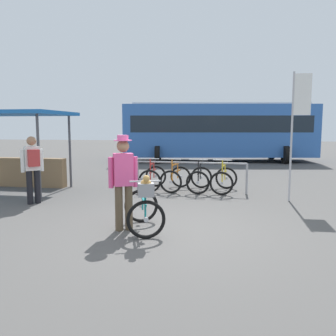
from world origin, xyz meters
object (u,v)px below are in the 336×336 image
Objects in this scene: pedestrian_with_backpack at (33,166)px; bus_distant at (218,129)px; racked_bike_orange at (176,178)px; racked_bike_yellow at (224,179)px; racked_bike_black at (200,179)px; banner_flag at (298,112)px; person_with_featured_bike at (123,179)px; market_stall at (20,143)px; featured_bicycle at (144,205)px; racked_bike_red at (153,177)px.

pedestrian_with_backpack is 0.16× the size of bus_distant.
racked_bike_orange is 3.97m from pedestrian_with_backpack.
racked_bike_yellow is at bearing -2.30° from racked_bike_orange.
racked_bike_black is at bearing 30.42° from pedestrian_with_backpack.
pedestrian_with_backpack is at bearing -168.48° from banner_flag.
person_with_featured_bike is (-0.41, -4.06, 0.58)m from racked_bike_orange.
racked_bike_black is (0.70, -0.03, 0.00)m from racked_bike_orange.
person_with_featured_bike is 5.54m from market_stall.
racked_bike_orange is 0.38× the size of market_stall.
person_with_featured_bike is at bearing -139.55° from banner_flag.
racked_bike_orange is 0.70× the size of person_with_featured_bike.
market_stall reaches higher than pedestrian_with_backpack.
racked_bike_yellow is 2.73m from banner_flag.
person_with_featured_bike reaches higher than racked_bike_black.
racked_bike_black is 0.90× the size of featured_bicycle.
featured_bicycle is 0.73× the size of person_with_featured_bike.
banner_flag is at bearing -17.83° from racked_bike_orange.
market_stall is 7.84m from banner_flag.
racked_bike_red is 4.08m from market_stall.
market_stall is at bearing 176.06° from banner_flag.
bus_distant is 3.21× the size of banner_flag.
racked_bike_yellow is 0.12× the size of bus_distant.
market_stall is at bearing -174.08° from racked_bike_orange.
bus_distant is 10.99m from market_stall.
featured_bicycle is at bearing -100.02° from racked_bike_black.
racked_bike_red is 0.92× the size of racked_bike_yellow.
racked_bike_red is at bearing 99.27° from featured_bicycle.
bus_distant reaches higher than featured_bicycle.
pedestrian_with_backpack is at bearing -111.01° from bus_distant.
banner_flag is at bearing -3.94° from market_stall.
person_with_featured_bike is 0.17× the size of bus_distant.
banner_flag is (6.34, 1.29, 1.29)m from pedestrian_with_backpack.
pedestrian_with_backpack reaches higher than racked_bike_yellow.
market_stall is (-5.32, -0.45, 1.03)m from racked_bike_black.
market_stall is at bearing -175.98° from racked_bike_yellow.
racked_bike_red is 9.15m from bus_distant.
banner_flag is (3.16, -1.02, 1.86)m from racked_bike_orange.
featured_bicycle reaches higher than racked_bike_black.
featured_bicycle is at bearing -90.31° from racked_bike_orange.
racked_bike_red is 0.98× the size of racked_bike_black.
racked_bike_yellow is at bearing 70.71° from featured_bicycle.
racked_bike_orange is 4.12m from featured_bicycle.
racked_bike_orange is 0.73× the size of pedestrian_with_backpack.
racked_bike_red is 4.41m from banner_flag.
banner_flag is (3.86, -1.04, 1.86)m from racked_bike_red.
racked_bike_red is 1.40m from racked_bike_black.
bus_distant is at bearing 101.62° from banner_flag.
bus_distant is at bearing 58.52° from market_stall.
racked_bike_yellow is 0.38× the size of market_stall.
pedestrian_with_backpack reaches higher than racked_bike_orange.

